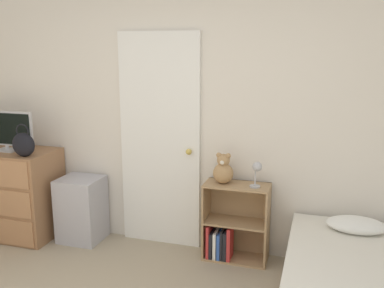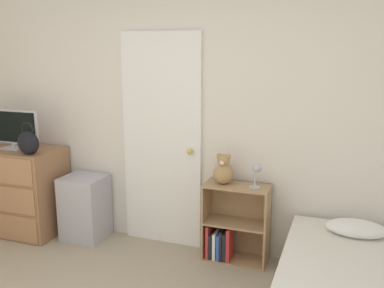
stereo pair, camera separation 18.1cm
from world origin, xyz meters
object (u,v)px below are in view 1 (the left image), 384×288
at_px(dresser, 16,193).
at_px(storage_bin, 82,209).
at_px(bookshelf, 231,229).
at_px(handbag, 23,144).
at_px(tv, 6,130).
at_px(teddy_bear, 223,170).
at_px(desk_lamp, 257,170).

height_order(dresser, storage_bin, dresser).
height_order(dresser, bookshelf, dresser).
height_order(dresser, handbag, handbag).
distance_m(tv, teddy_bear, 2.18).
xyz_separation_m(tv, handbag, (0.32, -0.15, -0.09)).
bearing_deg(handbag, storage_bin, 31.13).
bearing_deg(dresser, storage_bin, 7.00).
bearing_deg(teddy_bear, storage_bin, -178.05).
xyz_separation_m(dresser, handbag, (0.28, -0.17, 0.56)).
height_order(dresser, teddy_bear, teddy_bear).
relative_size(storage_bin, bookshelf, 0.90).
bearing_deg(desk_lamp, bookshelf, 168.98).
distance_m(dresser, teddy_bear, 2.15).
xyz_separation_m(dresser, bookshelf, (2.19, 0.14, -0.16)).
bearing_deg(tv, storage_bin, 8.11).
height_order(tv, teddy_bear, tv).
xyz_separation_m(storage_bin, desk_lamp, (1.72, 0.01, 0.55)).
distance_m(bookshelf, teddy_bear, 0.55).
bearing_deg(storage_bin, tv, -171.89).
distance_m(dresser, storage_bin, 0.71).
bearing_deg(desk_lamp, tv, -177.31).
relative_size(dresser, storage_bin, 1.39).
bearing_deg(handbag, desk_lamp, 7.01).
bearing_deg(desk_lamp, teddy_bear, 172.90).
distance_m(dresser, desk_lamp, 2.46).
bearing_deg(handbag, bookshelf, 9.09).
relative_size(dresser, handbag, 2.85).
bearing_deg(storage_bin, bookshelf, 2.08).
height_order(handbag, desk_lamp, handbag).
bearing_deg(storage_bin, desk_lamp, 0.36).
xyz_separation_m(dresser, desk_lamp, (2.42, 0.10, 0.42)).
distance_m(storage_bin, desk_lamp, 1.81).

